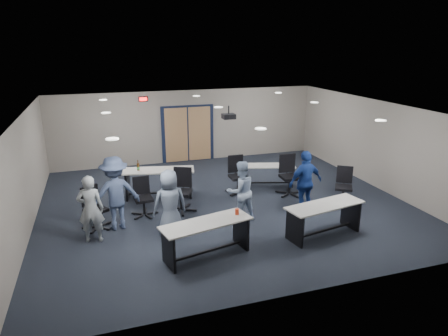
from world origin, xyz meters
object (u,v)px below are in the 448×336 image
object	(u,v)px
chair_loose_right	(344,186)
person_plaid	(170,204)
person_lightblue	(241,191)
chair_back_c	(238,175)
chair_loose_left	(96,208)
table_front_left	(207,233)
table_back_right	(268,172)
person_navy	(305,182)
chair_back_b	(181,191)
table_front_right	(324,214)
person_gray	(91,209)
table_back_left	(158,178)
person_back	(115,193)
chair_back_a	(143,197)
chair_back_d	(290,176)

from	to	relation	value
chair_loose_right	person_plaid	world-z (taller)	person_plaid
chair_loose_right	person_lightblue	xyz separation A→B (m)	(-3.14, -0.12, 0.26)
chair_back_c	chair_loose_left	world-z (taller)	chair_back_c
table_front_left	person_lightblue	xyz separation A→B (m)	(1.31, 1.50, 0.24)
table_back_right	person_navy	xyz separation A→B (m)	(0.05, -2.26, 0.40)
table_back_right	chair_back_b	xyz separation A→B (m)	(-3.06, -1.16, 0.13)
table_front_right	person_plaid	world-z (taller)	person_plaid
table_back_right	person_plaid	xyz separation A→B (m)	(-3.60, -2.48, 0.35)
person_gray	person_navy	xyz separation A→B (m)	(5.40, -0.06, 0.06)
chair_back_b	person_plaid	size ratio (longest dim) A/B	0.72
table_back_left	person_back	world-z (taller)	person_back
chair_back_c	chair_loose_left	distance (m)	4.28
person_navy	person_back	size ratio (longest dim) A/B	0.94
table_front_right	chair_back_a	bearing A→B (deg)	137.82
table_front_left	chair_back_b	xyz separation A→B (m)	(-0.02, 2.50, 0.04)
chair_back_a	person_gray	distance (m)	1.69
chair_back_b	person_back	bearing A→B (deg)	-137.55
chair_loose_left	person_gray	xyz separation A→B (m)	(-0.09, -0.65, 0.27)
person_gray	person_plaid	size ratio (longest dim) A/B	0.98
person_plaid	person_lightblue	xyz separation A→B (m)	(1.87, 0.33, -0.03)
table_front_right	chair_loose_right	world-z (taller)	chair_loose_right
chair_loose_right	person_back	world-z (taller)	person_back
chair_back_b	chair_loose_right	size ratio (longest dim) A/B	1.12
person_lightblue	person_back	bearing A→B (deg)	-16.80
chair_back_a	chair_back_b	world-z (taller)	chair_back_b
chair_loose_right	person_navy	distance (m)	1.42
chair_back_c	person_back	world-z (taller)	person_back
chair_loose_left	table_back_right	bearing A→B (deg)	-13.22
chair_loose_right	table_back_right	bearing A→B (deg)	157.78
table_front_left	person_lightblue	size ratio (longest dim) A/B	1.31
table_back_right	person_plaid	distance (m)	4.39
chair_back_c	person_back	distance (m)	3.88
table_back_left	chair_loose_left	bearing A→B (deg)	-125.46
chair_loose_left	chair_back_d	bearing A→B (deg)	-23.41
chair_back_a	chair_loose_right	bearing A→B (deg)	-13.86
person_back	chair_loose_right	bearing A→B (deg)	166.30
table_back_left	table_back_right	size ratio (longest dim) A/B	1.23
table_back_right	chair_back_c	size ratio (longest dim) A/B	1.54
table_front_right	person_back	distance (m)	5.01
table_front_left	chair_back_b	size ratio (longest dim) A/B	1.75
chair_back_a	chair_loose_right	world-z (taller)	chair_loose_right
table_back_left	person_lightblue	world-z (taller)	person_lightblue
chair_back_b	chair_loose_left	size ratio (longest dim) A/B	1.11
table_back_right	person_plaid	world-z (taller)	person_plaid
chair_back_a	chair_back_c	xyz separation A→B (m)	(2.92, 0.79, 0.05)
chair_back_d	person_gray	bearing A→B (deg)	-165.02
table_back_right	table_front_left	bearing A→B (deg)	-113.21
table_front_left	chair_back_b	bearing A→B (deg)	77.60
chair_back_a	chair_back_c	world-z (taller)	chair_back_c
chair_back_a	chair_loose_left	xyz separation A→B (m)	(-1.20, -0.40, 0.01)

